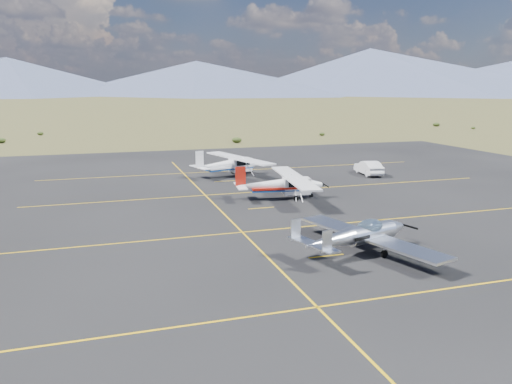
{
  "coord_description": "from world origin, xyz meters",
  "views": [
    {
      "loc": [
        -13.92,
        -26.02,
        8.7
      ],
      "look_at": [
        -3.92,
        5.84,
        1.6
      ],
      "focal_mm": 35.0,
      "sensor_mm": 36.0,
      "label": 1
    }
  ],
  "objects": [
    {
      "name": "apron",
      "position": [
        0.0,
        7.0,
        0.0
      ],
      "size": [
        72.0,
        72.0,
        0.02
      ],
      "primitive_type": "cube",
      "color": "black",
      "rests_on": "ground"
    },
    {
      "name": "aircraft_cessna",
      "position": [
        -0.56,
        9.96,
        1.18
      ],
      "size": [
        6.35,
        10.5,
        2.65
      ],
      "rotation": [
        0.0,
        0.0,
        -0.13
      ],
      "color": "white",
      "rests_on": "apron"
    },
    {
      "name": "sedan",
      "position": [
        11.6,
        17.63,
        0.72
      ],
      "size": [
        1.99,
        4.44,
        1.42
      ],
      "primitive_type": "imported",
      "rotation": [
        0.0,
        0.0,
        3.02
      ],
      "color": "silver",
      "rests_on": "apron"
    },
    {
      "name": "ground",
      "position": [
        0.0,
        0.0,
        0.0
      ],
      "size": [
        1600.0,
        1600.0,
        0.0
      ],
      "primitive_type": "plane",
      "color": "#383D1C",
      "rests_on": "ground"
    },
    {
      "name": "aircraft_plain",
      "position": [
        -1.87,
        21.05,
        1.2
      ],
      "size": [
        7.18,
        10.64,
        2.71
      ],
      "rotation": [
        0.0,
        0.0,
        0.28
      ],
      "color": "white",
      "rests_on": "apron"
    },
    {
      "name": "aircraft_low_wing",
      "position": [
        -1.12,
        -3.56,
        1.01
      ],
      "size": [
        7.11,
        9.66,
        2.1
      ],
      "rotation": [
        0.0,
        0.0,
        0.29
      ],
      "color": "silver",
      "rests_on": "apron"
    }
  ]
}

